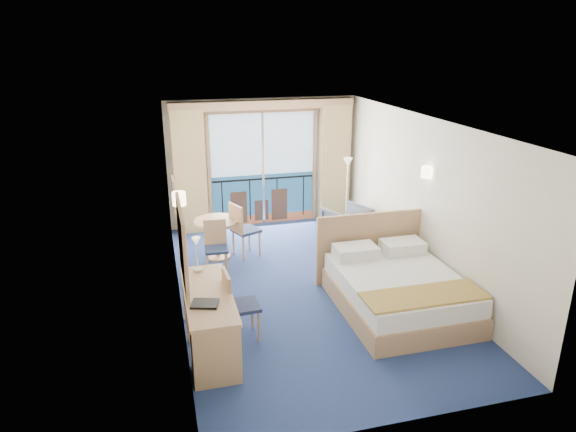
# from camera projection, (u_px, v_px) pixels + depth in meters

# --- Properties ---
(floor) EXTENTS (6.50, 6.50, 0.00)m
(floor) POSITION_uv_depth(u_px,v_px,m) (305.00, 287.00, 8.39)
(floor) COLOR navy
(floor) RESTS_ON ground
(room_walls) EXTENTS (4.04, 6.54, 2.72)m
(room_walls) POSITION_uv_depth(u_px,v_px,m) (307.00, 182.00, 7.80)
(room_walls) COLOR white
(room_walls) RESTS_ON ground
(balcony_door) EXTENTS (2.36, 0.03, 2.52)m
(balcony_door) POSITION_uv_depth(u_px,v_px,m) (263.00, 172.00, 10.95)
(balcony_door) COLOR navy
(balcony_door) RESTS_ON room_walls
(curtain_left) EXTENTS (0.65, 0.22, 2.55)m
(curtain_left) POSITION_uv_depth(u_px,v_px,m) (190.00, 173.00, 10.40)
(curtain_left) COLOR tan
(curtain_left) RESTS_ON room_walls
(curtain_right) EXTENTS (0.65, 0.22, 2.55)m
(curtain_right) POSITION_uv_depth(u_px,v_px,m) (334.00, 164.00, 11.14)
(curtain_right) COLOR tan
(curtain_right) RESTS_ON room_walls
(pelmet) EXTENTS (3.80, 0.25, 0.18)m
(pelmet) POSITION_uv_depth(u_px,v_px,m) (263.00, 105.00, 10.37)
(pelmet) COLOR tan
(pelmet) RESTS_ON room_walls
(mirror) EXTENTS (0.05, 1.25, 0.95)m
(mirror) POSITION_uv_depth(u_px,v_px,m) (183.00, 245.00, 6.03)
(mirror) COLOR tan
(mirror) RESTS_ON room_walls
(wall_print) EXTENTS (0.04, 0.42, 0.52)m
(wall_print) POSITION_uv_depth(u_px,v_px,m) (174.00, 195.00, 7.80)
(wall_print) COLOR tan
(wall_print) RESTS_ON room_walls
(sconce_left) EXTENTS (0.18, 0.18, 0.18)m
(sconce_left) POSITION_uv_depth(u_px,v_px,m) (179.00, 199.00, 6.77)
(sconce_left) COLOR #FFEEB2
(sconce_left) RESTS_ON room_walls
(sconce_right) EXTENTS (0.18, 0.18, 0.18)m
(sconce_right) POSITION_uv_depth(u_px,v_px,m) (427.00, 172.00, 8.11)
(sconce_right) COLOR #FFEEB2
(sconce_right) RESTS_ON room_walls
(bed) EXTENTS (1.87, 2.22, 1.17)m
(bed) POSITION_uv_depth(u_px,v_px,m) (397.00, 288.00, 7.65)
(bed) COLOR tan
(bed) RESTS_ON ground
(nightstand) EXTENTS (0.41, 0.39, 0.54)m
(nightstand) POSITION_uv_depth(u_px,v_px,m) (396.00, 253.00, 9.04)
(nightstand) COLOR tan
(nightstand) RESTS_ON ground
(phone) EXTENTS (0.20, 0.16, 0.08)m
(phone) POSITION_uv_depth(u_px,v_px,m) (397.00, 237.00, 8.91)
(phone) COLOR silver
(phone) RESTS_ON nightstand
(armchair) EXTENTS (1.00, 1.02, 0.72)m
(armchair) POSITION_uv_depth(u_px,v_px,m) (346.00, 224.00, 10.20)
(armchair) COLOR #434851
(armchair) RESTS_ON ground
(floor_lamp) EXTENTS (0.21, 0.21, 1.51)m
(floor_lamp) POSITION_uv_depth(u_px,v_px,m) (348.00, 175.00, 10.74)
(floor_lamp) COLOR silver
(floor_lamp) RESTS_ON ground
(desk) EXTENTS (0.59, 1.72, 0.80)m
(desk) POSITION_uv_depth(u_px,v_px,m) (214.00, 337.00, 6.18)
(desk) COLOR tan
(desk) RESTS_ON ground
(desk_chair) EXTENTS (0.46, 0.45, 1.00)m
(desk_chair) POSITION_uv_depth(u_px,v_px,m) (236.00, 301.00, 6.78)
(desk_chair) COLOR #1E2846
(desk_chair) RESTS_ON ground
(folder) EXTENTS (0.38, 0.32, 0.03)m
(folder) POSITION_uv_depth(u_px,v_px,m) (205.00, 304.00, 6.19)
(folder) COLOR black
(folder) RESTS_ON desk
(desk_lamp) EXTENTS (0.13, 0.13, 0.48)m
(desk_lamp) POSITION_uv_depth(u_px,v_px,m) (197.00, 247.00, 6.97)
(desk_lamp) COLOR silver
(desk_lamp) RESTS_ON desk
(round_table) EXTENTS (0.82, 0.82, 0.73)m
(round_table) POSITION_uv_depth(u_px,v_px,m) (217.00, 229.00, 9.36)
(round_table) COLOR tan
(round_table) RESTS_ON ground
(table_chair_a) EXTENTS (0.58, 0.58, 1.03)m
(table_chair_a) POSITION_uv_depth(u_px,v_px,m) (242.00, 227.00, 9.41)
(table_chair_a) COLOR #1E2846
(table_chair_a) RESTS_ON ground
(table_chair_b) EXTENTS (0.42, 0.42, 0.91)m
(table_chair_b) POSITION_uv_depth(u_px,v_px,m) (216.00, 243.00, 8.82)
(table_chair_b) COLOR #1E2846
(table_chair_b) RESTS_ON ground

